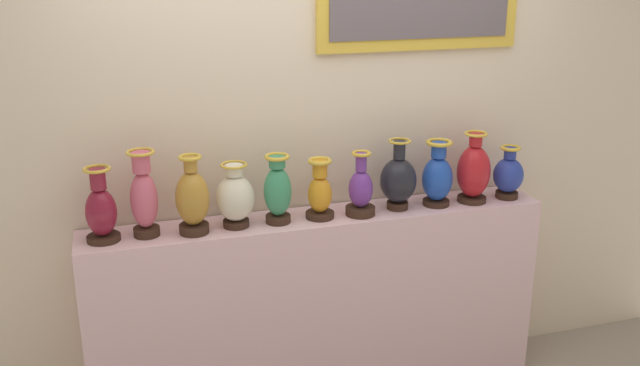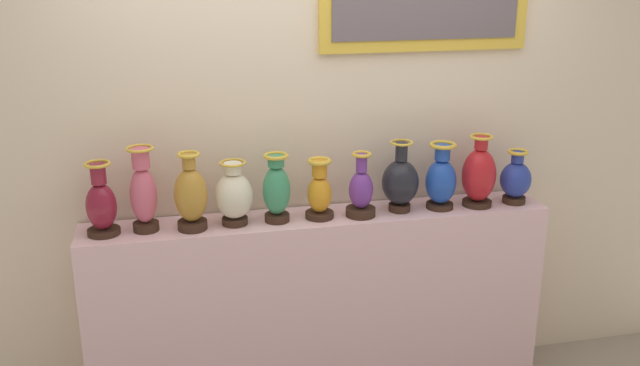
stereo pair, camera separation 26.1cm
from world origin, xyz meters
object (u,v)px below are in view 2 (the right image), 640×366
object	(u,v)px
vase_ivory	(234,195)
vase_rose	(143,193)
vase_sapphire	(441,179)
vase_amber	(320,192)
vase_violet	(361,192)
vase_jade	(277,190)
vase_crimson	(479,175)
vase_burgundy	(101,205)
vase_cobalt	(516,179)
vase_onyx	(400,182)
vase_ochre	(191,196)

from	to	relation	value
vase_ivory	vase_rose	bearing A→B (deg)	178.91
vase_ivory	vase_sapphire	distance (m)	1.08
vase_amber	vase_violet	distance (m)	0.21
vase_rose	vase_jade	size ratio (longest dim) A/B	1.20
vase_jade	vase_crimson	distance (m)	1.07
vase_burgundy	vase_cobalt	distance (m)	2.12
vase_sapphire	vase_violet	bearing A→B (deg)	-177.42
vase_amber	vase_onyx	size ratio (longest dim) A/B	0.83
vase_amber	vase_ochre	bearing A→B (deg)	-178.27
vase_jade	vase_ivory	bearing A→B (deg)	178.38
vase_burgundy	vase_amber	xyz separation A→B (m)	(1.05, -0.01, -0.01)
vase_onyx	vase_sapphire	distance (m)	0.22
vase_ivory	vase_violet	world-z (taller)	vase_violet
vase_jade	vase_amber	size ratio (longest dim) A/B	1.13
vase_ochre	vase_sapphire	xyz separation A→B (m)	(1.28, 0.02, -0.01)
vase_jade	vase_violet	bearing A→B (deg)	-2.42
vase_ivory	vase_crimson	distance (m)	1.28
vase_rose	vase_sapphire	xyz separation A→B (m)	(1.50, -0.01, -0.03)
vase_rose	vase_ivory	distance (m)	0.43
vase_crimson	vase_rose	bearing A→B (deg)	179.37
vase_burgundy	vase_ochre	xyz separation A→B (m)	(0.42, -0.03, 0.02)
vase_burgundy	vase_rose	world-z (taller)	vase_rose
vase_amber	vase_jade	bearing A→B (deg)	-179.52
vase_ochre	vase_amber	world-z (taller)	vase_ochre
vase_ivory	vase_violet	xyz separation A→B (m)	(0.64, -0.02, -0.02)
vase_onyx	vase_crimson	size ratio (longest dim) A/B	0.97
vase_jade	vase_crimson	xyz separation A→B (m)	(1.07, -0.00, 0.00)
vase_ivory	vase_jade	distance (m)	0.21
vase_onyx	vase_ochre	bearing A→B (deg)	-178.64
vase_violet	vase_onyx	size ratio (longest dim) A/B	0.90
vase_jade	vase_cobalt	world-z (taller)	vase_jade
vase_violet	vase_onyx	distance (m)	0.22
vase_jade	vase_onyx	xyz separation A→B (m)	(0.64, 0.01, -0.01)
vase_ivory	vase_crimson	xyz separation A→B (m)	(1.28, -0.01, 0.02)
vase_ivory	vase_jade	bearing A→B (deg)	-1.62
vase_onyx	vase_jade	bearing A→B (deg)	-179.29
vase_sapphire	vase_cobalt	size ratio (longest dim) A/B	1.21
vase_jade	vase_amber	distance (m)	0.22
vase_violet	vase_jade	bearing A→B (deg)	177.58
vase_jade	vase_onyx	world-z (taller)	vase_onyx
vase_ochre	vase_cobalt	xyz separation A→B (m)	(1.70, 0.01, -0.04)
vase_rose	vase_violet	bearing A→B (deg)	-1.73
vase_violet	vase_ochre	bearing A→B (deg)	179.95
vase_burgundy	vase_jade	xyz separation A→B (m)	(0.83, -0.01, 0.02)
vase_jade	vase_onyx	distance (m)	0.64
vase_onyx	vase_sapphire	bearing A→B (deg)	-1.65
vase_ivory	vase_sapphire	xyz separation A→B (m)	(1.08, -0.00, 0.01)
vase_burgundy	vase_jade	distance (m)	0.83
vase_burgundy	vase_rose	size ratio (longest dim) A/B	0.85
vase_burgundy	vase_sapphire	bearing A→B (deg)	-0.26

